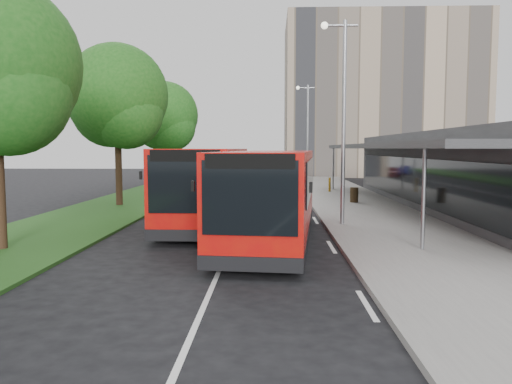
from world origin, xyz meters
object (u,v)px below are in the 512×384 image
car_far (256,170)px  bus_second (209,185)px  tree_far (165,120)px  lamp_post_near (342,109)px  bollard (330,185)px  tree_mid (117,102)px  bus_main (272,195)px  litter_bin (354,195)px  lamp_post_far (307,129)px  car_near (279,171)px

car_far → bus_second: bearing=-113.2°
tree_far → lamp_post_near: bearing=-59.7°
tree_far → bollard: tree_far is taller
bus_second → bollard: bearing=64.7°
tree_mid → bus_main: tree_mid is taller
lamp_post_near → litter_bin: 9.38m
tree_far → car_far: tree_far is taller
lamp_post_far → litter_bin: (1.90, -11.80, -4.15)m
lamp_post_near → bus_main: 5.04m
lamp_post_far → litter_bin: 12.66m
tree_far → car_near: 19.53m
bus_main → litter_bin: size_ratio=13.30×
bus_second → car_far: (0.71, 39.83, -1.08)m
lamp_post_far → litter_bin: size_ratio=9.59×
car_far → lamp_post_near: bearing=-105.6°
lamp_post_near → bus_main: (-2.74, -2.83, -3.14)m
bollard → car_near: 20.71m
tree_far → lamp_post_near: size_ratio=1.05×
car_near → tree_far: bearing=-135.3°
tree_mid → lamp_post_near: 13.21m
bollard → car_far: 26.54m
tree_mid → bus_main: 13.60m
tree_far → car_far: size_ratio=2.52×
tree_mid → car_far: size_ratio=2.65×
lamp_post_near → litter_bin: bearing=76.9°
tree_mid → lamp_post_near: tree_mid is taller
litter_bin → car_far: (-6.63, 32.80, -0.02)m
bus_second → bollard: bus_second is taller
lamp_post_far → car_near: lamp_post_far is taller
bus_second → bus_main: bearing=-55.6°
bus_second → tree_far: bearing=108.1°
tree_far → lamp_post_near: tree_far is taller
lamp_post_far → tree_mid: bearing=-130.7°
litter_bin → bus_main: bearing=-112.8°
lamp_post_far → bollard: lamp_post_far is taller
bus_main → car_far: bearing=98.3°
bus_second → litter_bin: size_ratio=13.44×
lamp_post_far → car_near: 16.25m
car_near → car_far: bearing=101.2°
bus_main → car_near: bus_main is taller
lamp_post_near → lamp_post_far: bearing=90.0°
lamp_post_near → bus_main: bearing=-134.0°
lamp_post_near → bollard: 15.74m
car_near → lamp_post_near: bearing=-103.1°
tree_far → litter_bin: (13.03, -10.86, -4.84)m
litter_bin → bollard: bearing=94.8°
lamp_post_near → lamp_post_far: (0.00, 20.00, 0.00)m
tree_far → bus_main: tree_far is taller
bus_main → bollard: 18.46m
tree_far → car_near: size_ratio=2.30×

